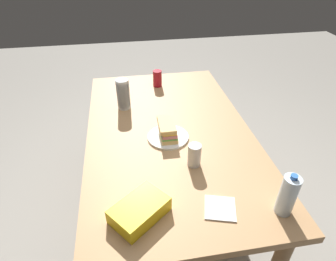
{
  "coord_description": "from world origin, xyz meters",
  "views": [
    {
      "loc": [
        -1.35,
        0.24,
        1.72
      ],
      "look_at": [
        -0.07,
        0.02,
        0.8
      ],
      "focal_mm": 30.34,
      "sensor_mm": 36.0,
      "label": 1
    }
  ],
  "objects": [
    {
      "name": "chip_bag",
      "position": [
        -0.59,
        0.22,
        0.78
      ],
      "size": [
        0.26,
        0.27,
        0.07
      ],
      "primitive_type": "cube",
      "rotation": [
        0.0,
        0.0,
        2.24
      ],
      "color": "yellow",
      "rests_on": "dining_table"
    },
    {
      "name": "paper_napkin",
      "position": [
        -0.61,
        -0.12,
        0.75
      ],
      "size": [
        0.16,
        0.16,
        0.01
      ],
      "primitive_type": "cube",
      "rotation": [
        0.0,
        0.0,
        4.43
      ],
      "color": "white",
      "rests_on": "dining_table"
    },
    {
      "name": "sandwich",
      "position": [
        -0.07,
        0.02,
        0.8
      ],
      "size": [
        0.18,
        0.1,
        0.08
      ],
      "color": "#DBB26B",
      "rests_on": "paper_plate"
    },
    {
      "name": "paper_plate",
      "position": [
        -0.07,
        0.02,
        0.76
      ],
      "size": [
        0.24,
        0.24,
        0.01
      ],
      "primitive_type": "cylinder",
      "color": "white",
      "rests_on": "dining_table"
    },
    {
      "name": "soda_can_red",
      "position": [
        0.59,
        -0.01,
        0.81
      ],
      "size": [
        0.07,
        0.07,
        0.12
      ],
      "primitive_type": "cylinder",
      "color": "maroon",
      "rests_on": "dining_table"
    },
    {
      "name": "plastic_cup_stack",
      "position": [
        0.31,
        0.25,
        0.85
      ],
      "size": [
        0.08,
        0.08,
        0.2
      ],
      "color": "silver",
      "rests_on": "dining_table"
    },
    {
      "name": "dining_table",
      "position": [
        0.0,
        0.0,
        0.66
      ],
      "size": [
        1.61,
        0.96,
        0.75
      ],
      "color": "tan",
      "rests_on": "ground_plane"
    },
    {
      "name": "soda_can_silver",
      "position": [
        -0.31,
        -0.07,
        0.81
      ],
      "size": [
        0.07,
        0.07,
        0.12
      ],
      "primitive_type": "cylinder",
      "color": "silver",
      "rests_on": "dining_table"
    },
    {
      "name": "water_bottle_tall",
      "position": [
        -0.66,
        -0.37,
        0.85
      ],
      "size": [
        0.07,
        0.07,
        0.21
      ],
      "color": "silver",
      "rests_on": "dining_table"
    },
    {
      "name": "ground_plane",
      "position": [
        0.0,
        0.0,
        0.0
      ],
      "size": [
        8.0,
        8.0,
        0.0
      ],
      "primitive_type": "plane",
      "color": "gray"
    }
  ]
}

